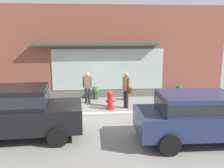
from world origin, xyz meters
The scene contains 12 objects.
ground_plane centered at (0.00, 0.00, 0.00)m, with size 60.00×60.00×0.00m, color gray.
curb_strip centered at (0.00, -0.20, 0.06)m, with size 14.00×0.24×0.12m, color #B2B2AD.
storefront centered at (0.01, 3.19, 2.38)m, with size 14.00×0.81×4.86m.
fire_hydrant centered at (0.52, 0.68, 0.44)m, with size 0.43×0.41×0.86m.
pedestrian_with_handbag centered at (1.29, 0.80, 0.97)m, with size 0.38×0.61×1.68m.
pedestrian_passerby centered at (-0.49, 1.79, 0.90)m, with size 0.47×0.21×1.56m.
parked_car_black centered at (-2.84, -2.29, 0.97)m, with size 4.17×2.09×1.74m.
parked_car_navy centered at (3.06, -3.12, 0.91)m, with size 4.23×2.07×1.59m.
potted_plant_by_entrance centered at (-4.01, 2.36, 0.42)m, with size 0.26×0.26×0.88m.
potted_plant_corner_tall centered at (-0.06, 2.59, 0.37)m, with size 0.38×0.38×0.67m.
potted_plant_near_hydrant centered at (4.38, 2.39, 0.38)m, with size 0.33×0.33×0.68m.
potted_plant_window_right centered at (1.49, 2.28, 0.23)m, with size 0.30×0.30×0.46m.
Camera 1 is at (-0.51, -10.80, 3.54)m, focal length 41.99 mm.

